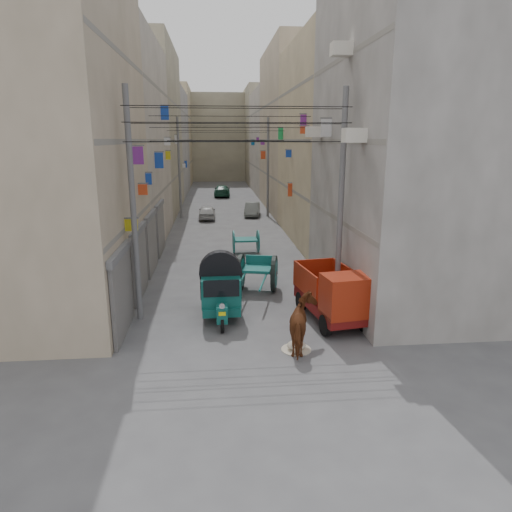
{
  "coord_description": "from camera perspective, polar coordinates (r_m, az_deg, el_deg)",
  "views": [
    {
      "loc": [
        -0.85,
        -9.7,
        6.28
      ],
      "look_at": [
        0.64,
        6.5,
        2.11
      ],
      "focal_mm": 32.0,
      "sensor_mm": 36.0,
      "label": 1
    }
  ],
  "objects": [
    {
      "name": "distant_car_grey",
      "position": [
        38.63,
        -0.48,
        5.85
      ],
      "size": [
        1.62,
        3.47,
        1.1
      ],
      "primitive_type": "imported",
      "rotation": [
        0.0,
        0.0,
        -0.14
      ],
      "color": "slate",
      "rests_on": "ground"
    },
    {
      "name": "utility_poles",
      "position": [
        26.81,
        -3.46,
        9.48
      ],
      "size": [
        7.4,
        22.2,
        8.0
      ],
      "color": "#5F5F62",
      "rests_on": "ground"
    },
    {
      "name": "ac_units",
      "position": [
        17.97,
        9.74,
        17.87
      ],
      "size": [
        0.7,
        6.55,
        3.35
      ],
      "color": "silver",
      "rests_on": "ground"
    },
    {
      "name": "auto_rickshaw",
      "position": [
        16.42,
        -4.41,
        -4.01
      ],
      "size": [
        1.53,
        2.68,
        1.88
      ],
      "rotation": [
        0.0,
        0.0,
        0.01
      ],
      "color": "black",
      "rests_on": "ground"
    },
    {
      "name": "overhead_cables",
      "position": [
        24.12,
        -3.35,
        15.52
      ],
      "size": [
        7.4,
        22.52,
        1.12
      ],
      "color": "black",
      "rests_on": "ground"
    },
    {
      "name": "building_row_right",
      "position": [
        44.71,
        6.36,
        14.53
      ],
      "size": [
        8.0,
        62.0,
        14.0
      ],
      "color": "#A7A19C",
      "rests_on": "ground"
    },
    {
      "name": "distant_car_green",
      "position": [
        52.21,
        -4.28,
        8.13
      ],
      "size": [
        1.89,
        4.38,
        1.26
      ],
      "primitive_type": "imported",
      "rotation": [
        0.0,
        0.0,
        3.11
      ],
      "color": "#1A4C37",
      "rests_on": "ground"
    },
    {
      "name": "tonga_cart",
      "position": [
        19.35,
        0.17,
        -2.05
      ],
      "size": [
        2.03,
        3.62,
        1.54
      ],
      "rotation": [
        0.0,
        0.0,
        -0.23
      ],
      "color": "black",
      "rests_on": "ground"
    },
    {
      "name": "signboards",
      "position": [
        31.49,
        -3.75,
        9.16
      ],
      "size": [
        8.22,
        40.52,
        5.67
      ],
      "color": "#78268B",
      "rests_on": "ground"
    },
    {
      "name": "second_cart",
      "position": [
        25.9,
        -1.28,
        1.91
      ],
      "size": [
        1.49,
        1.33,
        1.29
      ],
      "rotation": [
        0.0,
        0.0,
        0.03
      ],
      "color": "#16605B",
      "rests_on": "ground"
    },
    {
      "name": "shutters_left",
      "position": [
        20.86,
        -13.56,
        0.71
      ],
      "size": [
        0.18,
        14.4,
        2.88
      ],
      "color": "#525257",
      "rests_on": "ground"
    },
    {
      "name": "ground",
      "position": [
        11.58,
        -0.2,
        -18.44
      ],
      "size": [
        140.0,
        140.0,
        0.0
      ],
      "primitive_type": "plane",
      "color": "#49494C",
      "rests_on": "ground"
    },
    {
      "name": "horse",
      "position": [
        14.07,
        6.0,
        -8.54
      ],
      "size": [
        1.2,
        2.06,
        1.63
      ],
      "primitive_type": "imported",
      "rotation": [
        0.0,
        0.0,
        2.97
      ],
      "color": "brown",
      "rests_on": "ground"
    },
    {
      "name": "mini_truck",
      "position": [
        16.01,
        10.01,
        -5.21
      ],
      "size": [
        2.14,
        3.8,
        2.02
      ],
      "rotation": [
        0.0,
        0.0,
        0.16
      ],
      "color": "black",
      "rests_on": "ground"
    },
    {
      "name": "end_cap_building",
      "position": [
        75.7,
        -4.76,
        14.5
      ],
      "size": [
        22.0,
        10.0,
        13.0
      ],
      "primitive_type": "cube",
      "color": "tan",
      "rests_on": "ground"
    },
    {
      "name": "feed_sack",
      "position": [
        14.31,
        5.06,
        -11.06
      ],
      "size": [
        0.58,
        0.46,
        0.29
      ],
      "primitive_type": "ellipsoid",
      "color": "beige",
      "rests_on": "ground"
    },
    {
      "name": "distant_car_white",
      "position": [
        37.23,
        -6.14,
        5.46
      ],
      "size": [
        1.35,
        3.29,
        1.12
      ],
      "primitive_type": "imported",
      "rotation": [
        0.0,
        0.0,
        3.13
      ],
      "color": "#B8B8B8",
      "rests_on": "ground"
    },
    {
      "name": "building_row_left",
      "position": [
        44.4,
        -14.98,
        14.14
      ],
      "size": [
        8.0,
        62.0,
        14.0
      ],
      "color": "tan",
      "rests_on": "ground"
    }
  ]
}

